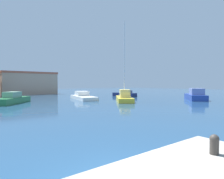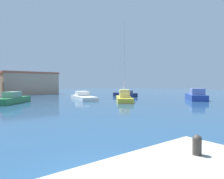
{
  "view_description": "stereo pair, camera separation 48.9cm",
  "coord_description": "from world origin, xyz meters",
  "px_view_note": "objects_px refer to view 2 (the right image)",
  "views": [
    {
      "loc": [
        -3.71,
        -3.98,
        2.81
      ],
      "look_at": [
        17.79,
        23.26,
        1.78
      ],
      "focal_mm": 31.94,
      "sensor_mm": 36.0,
      "label": 1
    },
    {
      "loc": [
        -3.32,
        -4.28,
        2.81
      ],
      "look_at": [
        17.79,
        23.26,
        1.78
      ],
      "focal_mm": 31.94,
      "sensor_mm": 36.0,
      "label": 2
    }
  ],
  "objects_px": {
    "motorboat_blue_mid_harbor": "(196,96)",
    "sailboat_yellow_far_left": "(124,97)",
    "motorboat_green_distant_north": "(13,99)",
    "motorboat_navy_distant_east": "(125,94)",
    "mooring_bollard": "(197,144)",
    "motorboat_white_far_right": "(83,97)"
  },
  "relations": [
    {
      "from": "motorboat_green_distant_north",
      "to": "motorboat_white_far_right",
      "type": "relative_size",
      "value": 0.73
    },
    {
      "from": "motorboat_navy_distant_east",
      "to": "motorboat_green_distant_north",
      "type": "distance_m",
      "value": 22.81
    },
    {
      "from": "motorboat_blue_mid_harbor",
      "to": "motorboat_white_far_right",
      "type": "relative_size",
      "value": 0.76
    },
    {
      "from": "motorboat_blue_mid_harbor",
      "to": "motorboat_green_distant_north",
      "type": "relative_size",
      "value": 1.04
    },
    {
      "from": "mooring_bollard",
      "to": "sailboat_yellow_far_left",
      "type": "distance_m",
      "value": 26.88
    },
    {
      "from": "motorboat_green_distant_north",
      "to": "mooring_bollard",
      "type": "bearing_deg",
      "value": -93.12
    },
    {
      "from": "sailboat_yellow_far_left",
      "to": "motorboat_green_distant_north",
      "type": "xyz_separation_m",
      "value": [
        -14.71,
        7.12,
        -0.05
      ]
    },
    {
      "from": "motorboat_green_distant_north",
      "to": "sailboat_yellow_far_left",
      "type": "bearing_deg",
      "value": -25.82
    },
    {
      "from": "sailboat_yellow_far_left",
      "to": "motorboat_white_far_right",
      "type": "height_order",
      "value": "sailboat_yellow_far_left"
    },
    {
      "from": "motorboat_navy_distant_east",
      "to": "motorboat_blue_mid_harbor",
      "type": "relative_size",
      "value": 0.82
    },
    {
      "from": "mooring_bollard",
      "to": "sailboat_yellow_far_left",
      "type": "bearing_deg",
      "value": 52.74
    },
    {
      "from": "motorboat_blue_mid_harbor",
      "to": "motorboat_green_distant_north",
      "type": "bearing_deg",
      "value": 154.19
    },
    {
      "from": "motorboat_green_distant_north",
      "to": "motorboat_white_far_right",
      "type": "bearing_deg",
      "value": 3.53
    },
    {
      "from": "motorboat_navy_distant_east",
      "to": "sailboat_yellow_far_left",
      "type": "bearing_deg",
      "value": -132.33
    },
    {
      "from": "motorboat_navy_distant_east",
      "to": "motorboat_blue_mid_harbor",
      "type": "xyz_separation_m",
      "value": [
        3.48,
        -14.38,
        0.23
      ]
    },
    {
      "from": "sailboat_yellow_far_left",
      "to": "motorboat_green_distant_north",
      "type": "bearing_deg",
      "value": 154.18
    },
    {
      "from": "motorboat_blue_mid_harbor",
      "to": "motorboat_green_distant_north",
      "type": "height_order",
      "value": "motorboat_blue_mid_harbor"
    },
    {
      "from": "mooring_bollard",
      "to": "motorboat_white_far_right",
      "type": "distance_m",
      "value": 32.11
    },
    {
      "from": "motorboat_navy_distant_east",
      "to": "motorboat_blue_mid_harbor",
      "type": "distance_m",
      "value": 14.8
    },
    {
      "from": "motorboat_blue_mid_harbor",
      "to": "motorboat_green_distant_north",
      "type": "xyz_separation_m",
      "value": [
        -26.22,
        12.68,
        -0.13
      ]
    },
    {
      "from": "motorboat_blue_mid_harbor",
      "to": "sailboat_yellow_far_left",
      "type": "bearing_deg",
      "value": 154.2
    },
    {
      "from": "sailboat_yellow_far_left",
      "to": "motorboat_navy_distant_east",
      "type": "height_order",
      "value": "sailboat_yellow_far_left"
    }
  ]
}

